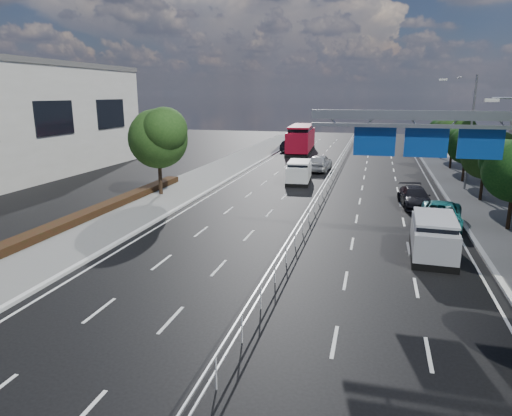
% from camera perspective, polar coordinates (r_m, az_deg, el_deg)
% --- Properties ---
extents(ground, '(160.00, 160.00, 0.00)m').
position_cam_1_polar(ground, '(15.59, -0.89, -15.03)').
color(ground, black).
rests_on(ground, ground).
extents(kerb_near, '(0.25, 140.00, 0.15)m').
position_cam_1_polar(kerb_near, '(19.73, -27.39, -9.97)').
color(kerb_near, silver).
rests_on(kerb_near, ground).
extents(median_fence, '(0.05, 85.00, 1.02)m').
position_cam_1_polar(median_fence, '(36.49, 8.65, 2.78)').
color(median_fence, silver).
rests_on(median_fence, ground).
extents(hedge_near, '(1.00, 36.00, 0.44)m').
position_cam_1_polar(hedge_near, '(25.86, -27.28, -3.75)').
color(hedge_near, black).
rests_on(hedge_near, sidewalk_near).
extents(overhead_gantry, '(10.24, 0.38, 7.45)m').
position_cam_1_polar(overhead_gantry, '(23.44, 22.39, 8.21)').
color(overhead_gantry, gray).
rests_on(overhead_gantry, ground).
extents(streetlight_far, '(2.78, 2.40, 9.00)m').
position_cam_1_polar(streetlight_far, '(39.77, 24.91, 9.39)').
color(streetlight_far, gray).
rests_on(streetlight_far, ground).
extents(near_tree_back, '(4.84, 4.51, 6.69)m').
position_cam_1_polar(near_tree_back, '(34.91, -12.08, 8.91)').
color(near_tree_back, black).
rests_on(near_tree_back, ground).
extents(far_tree_e, '(3.63, 3.38, 5.13)m').
position_cam_1_polar(far_tree_e, '(36.12, 26.87, 6.19)').
color(far_tree_e, black).
rests_on(far_tree_e, ground).
extents(far_tree_f, '(3.52, 3.28, 5.02)m').
position_cam_1_polar(far_tree_f, '(43.45, 24.89, 7.40)').
color(far_tree_f, black).
rests_on(far_tree_f, ground).
extents(far_tree_g, '(3.96, 3.69, 5.45)m').
position_cam_1_polar(far_tree_g, '(50.80, 23.52, 8.63)').
color(far_tree_g, black).
rests_on(far_tree_g, ground).
extents(far_tree_h, '(3.41, 3.18, 4.91)m').
position_cam_1_polar(far_tree_h, '(58.23, 22.42, 8.96)').
color(far_tree_h, black).
rests_on(far_tree_h, ground).
extents(white_minivan, '(2.24, 4.57, 1.93)m').
position_cam_1_polar(white_minivan, '(39.99, 5.40, 4.48)').
color(white_minivan, black).
rests_on(white_minivan, ground).
extents(red_bus, '(3.58, 12.09, 3.57)m').
position_cam_1_polar(red_bus, '(61.14, 5.66, 8.66)').
color(red_bus, black).
rests_on(red_bus, ground).
extents(near_car_silver, '(2.38, 5.10, 1.69)m').
position_cam_1_polar(near_car_silver, '(46.63, 7.96, 5.65)').
color(near_car_silver, '#94959B').
rests_on(near_car_silver, ground).
extents(near_car_dark, '(1.95, 4.40, 1.40)m').
position_cam_1_polar(near_car_dark, '(62.70, 4.22, 7.76)').
color(near_car_dark, black).
rests_on(near_car_dark, ground).
extents(silver_minivan, '(2.16, 4.73, 1.94)m').
position_cam_1_polar(silver_minivan, '(23.47, 21.31, -3.32)').
color(silver_minivan, black).
rests_on(silver_minivan, ground).
extents(parked_car_teal, '(2.94, 5.27, 1.39)m').
position_cam_1_polar(parked_car_teal, '(28.74, 22.09, -0.83)').
color(parked_car_teal, '#186C70').
rests_on(parked_car_teal, ground).
extents(parked_car_dark, '(2.37, 4.75, 1.33)m').
position_cam_1_polar(parked_car_dark, '(33.29, 19.24, 1.30)').
color(parked_car_dark, black).
rests_on(parked_car_dark, ground).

